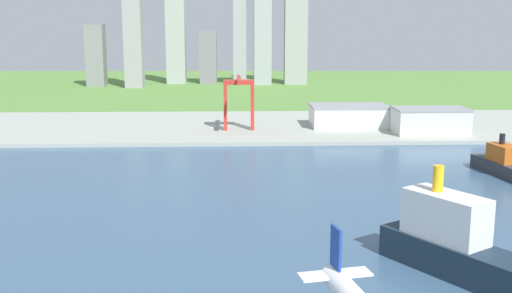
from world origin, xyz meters
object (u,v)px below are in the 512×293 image
cargo_ship (474,253)px  warehouse_annex (430,121)px  container_barge (505,164)px  port_crane_red (239,92)px  warehouse_main (349,116)px

cargo_ship → warehouse_annex: (61.04, 235.29, 2.21)m
container_barge → port_crane_red: size_ratio=1.02×
container_barge → port_crane_red: port_crane_red is taller
port_crane_red → warehouse_annex: 129.47m
warehouse_annex → warehouse_main: bearing=147.2°
container_barge → warehouse_main: 148.12m
port_crane_red → warehouse_annex: port_crane_red is taller
container_barge → warehouse_main: (-52.59, 138.40, 4.52)m
warehouse_main → warehouse_annex: bearing=-32.8°
container_barge → cargo_ship: bearing=-117.0°
container_barge → warehouse_annex: bearing=92.3°
cargo_ship → port_crane_red: size_ratio=1.45×
cargo_ship → port_crane_red: bearing=104.6°
warehouse_annex → port_crane_red: bearing=171.8°
port_crane_red → warehouse_annex: size_ratio=0.97×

